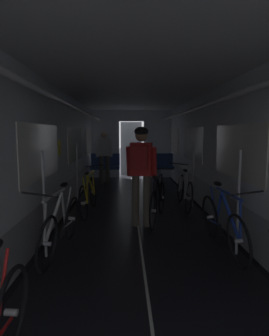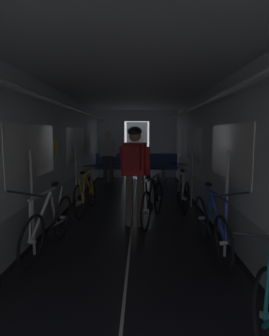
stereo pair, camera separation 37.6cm
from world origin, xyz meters
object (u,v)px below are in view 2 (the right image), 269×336
Objects in this scene: bicycle_white at (49,224)px; bicycle_black_in_aisle at (153,201)px; person_standing_near_bench at (108,153)px; bench_seat_far_left at (109,165)px; person_cyclist_aisle at (134,165)px; bicycle_blue at (211,225)px; bicycle_silver at (182,191)px; bench_seat_far_right at (163,165)px; bicycle_yellow at (86,194)px.

bicycle_white reaches higher than bicycle_black_in_aisle.
bicycle_black_in_aisle is 4.34m from person_standing_near_bench.
bench_seat_far_left is 0.60× the size of bicycle_black_in_aisle.
person_cyclist_aisle is 0.80m from bicycle_black_in_aisle.
bicycle_blue is (2.02, -5.85, -0.19)m from bench_seat_far_left.
bicycle_silver is 1.03× the size of bicycle_black_in_aisle.
bench_seat_far_left is 1.80m from bench_seat_far_right.
bicycle_silver is at bearing 50.39° from person_cyclist_aisle.
bicycle_yellow is (-1.86, -3.89, -0.19)m from bench_seat_far_right.
bicycle_blue is (2.21, 0.01, 0.00)m from bicycle_white.
person_standing_near_bench reaches higher than bicycle_white.
bench_seat_far_right is 0.58× the size of person_standing_near_bench.
bench_seat_far_left is 0.58× the size of bicycle_white.
bicycle_black_in_aisle is (1.34, -0.59, 0.00)m from bicycle_yellow.
bicycle_black_in_aisle is at bearing 43.34° from bicycle_white.
person_standing_near_bench is (-0.95, 4.37, -0.10)m from person_cyclist_aisle.
bicycle_black_in_aisle is (-0.53, -4.48, -0.18)m from bench_seat_far_right.
bicycle_silver and bicycle_blue have the same top height.
person_cyclist_aisle is at bearing -100.15° from bench_seat_far_right.
bicycle_blue is at bearing -61.56° from bicycle_black_in_aisle.
bicycle_black_in_aisle is at bearing -96.69° from bench_seat_far_right.
bicycle_silver is at bearing 91.60° from bicycle_blue.
person_standing_near_bench is (0.07, 3.52, 0.59)m from bicycle_yellow.
person_cyclist_aisle is 4.47m from person_standing_near_bench.
bench_seat_far_right is 4.51m from bicycle_black_in_aisle.
bicycle_blue is 2.86m from bicycle_yellow.
bench_seat_far_right reaches higher than bicycle_silver.
bicycle_yellow is at bearing -115.58° from bench_seat_far_right.
person_standing_near_bench reaches higher than bicycle_silver.
bicycle_blue is 0.98× the size of person_cyclist_aisle.
person_standing_near_bench reaches higher than bench_seat_far_right.
bench_seat_far_left is at bearing 118.93° from bicycle_silver.
bench_seat_far_right is at bearing 79.85° from person_cyclist_aisle.
bench_seat_far_right is at bearing 83.31° from bicycle_black_in_aisle.
person_standing_near_bench is at bearing 87.98° from bicycle_white.
person_standing_near_bench reaches higher than bicycle_black_in_aisle.
person_cyclist_aisle reaches higher than bicycle_white.
bicycle_yellow is 1.46m from bicycle_black_in_aisle.
bicycle_white reaches higher than bicycle_blue.
person_cyclist_aisle is at bearing 133.94° from bicycle_blue.
bench_seat_far_right is 0.58× the size of bicycle_white.
bench_seat_far_left is at bearing 101.33° from person_cyclist_aisle.
bench_seat_far_left is 0.55m from person_standing_near_bench.
person_standing_near_bench reaches higher than bicycle_blue.
bench_seat_far_right is at bearing 11.83° from person_standing_near_bench.
bicycle_yellow is 1.03× the size of bicycle_black_in_aisle.
bench_seat_far_right is at bearing 0.00° from bench_seat_far_left.
bench_seat_far_left is at bearing 90.41° from person_standing_near_bench.
bicycle_blue is at bearing 0.28° from bicycle_white.
bench_seat_far_right is 0.58× the size of bicycle_silver.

